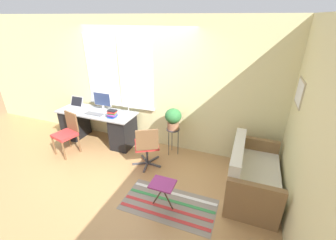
% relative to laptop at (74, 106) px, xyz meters
% --- Properties ---
extents(ground_plane, '(14.00, 14.00, 0.00)m').
position_rel_laptop_xyz_m(ground_plane, '(1.48, -0.32, -0.79)').
color(ground_plane, tan).
extents(wall_back_with_window, '(9.00, 0.12, 2.70)m').
position_rel_laptop_xyz_m(wall_back_with_window, '(1.45, 0.40, 0.57)').
color(wall_back_with_window, beige).
rests_on(wall_back_with_window, ground_plane).
extents(wall_right_with_picture, '(0.08, 9.00, 2.70)m').
position_rel_laptop_xyz_m(wall_right_with_picture, '(4.44, -0.32, 0.56)').
color(wall_right_with_picture, beige).
rests_on(wall_right_with_picture, ground_plane).
extents(desk, '(1.80, 0.64, 0.73)m').
position_rel_laptop_xyz_m(desk, '(0.60, 0.00, -0.40)').
color(desk, '#9EA3A8').
rests_on(desk, ground_plane).
extents(laptop, '(0.32, 0.34, 0.24)m').
position_rel_laptop_xyz_m(laptop, '(0.00, 0.00, 0.00)').
color(laptop, '#B7B7BC').
rests_on(laptop, desk).
extents(monitor, '(0.43, 0.15, 0.41)m').
position_rel_laptop_xyz_m(monitor, '(0.69, 0.15, 0.17)').
color(monitor, silver).
rests_on(monitor, desk).
extents(keyboard, '(0.41, 0.14, 0.02)m').
position_rel_laptop_xyz_m(keyboard, '(0.65, -0.13, -0.04)').
color(keyboard, slate).
rests_on(keyboard, desk).
extents(mouse, '(0.04, 0.06, 0.03)m').
position_rel_laptop_xyz_m(mouse, '(0.95, -0.11, -0.04)').
color(mouse, silver).
rests_on(mouse, desk).
extents(desk_lamp, '(0.13, 0.13, 0.44)m').
position_rel_laptop_xyz_m(desk_lamp, '(1.35, 0.13, 0.22)').
color(desk_lamp, white).
rests_on(desk_lamp, desk).
extents(book_stack, '(0.21, 0.18, 0.16)m').
position_rel_laptop_xyz_m(book_stack, '(1.11, -0.13, 0.03)').
color(book_stack, '#2851B2').
rests_on(book_stack, desk).
extents(desk_chair_wooden, '(0.49, 0.50, 0.87)m').
position_rel_laptop_xyz_m(desk_chair_wooden, '(0.30, -0.62, -0.31)').
color(desk_chair_wooden, brown).
rests_on(desk_chair_wooden, ground_plane).
extents(office_chair_swivel, '(0.59, 0.60, 0.86)m').
position_rel_laptop_xyz_m(office_chair_swivel, '(2.06, -0.48, -0.33)').
color(office_chair_swivel, '#47474C').
rests_on(office_chair_swivel, ground_plane).
extents(couch_loveseat, '(0.75, 1.38, 0.85)m').
position_rel_laptop_xyz_m(couch_loveseat, '(3.94, -0.53, -0.49)').
color(couch_loveseat, silver).
rests_on(couch_loveseat, ground_plane).
extents(plant_stand, '(0.27, 0.27, 0.58)m').
position_rel_laptop_xyz_m(plant_stand, '(2.37, 0.11, -0.27)').
color(plant_stand, '#333338').
rests_on(plant_stand, ground_plane).
extents(potted_plant, '(0.33, 0.33, 0.43)m').
position_rel_laptop_xyz_m(potted_plant, '(2.37, 0.11, 0.04)').
color(potted_plant, '#9E6B4C').
rests_on(potted_plant, plant_stand).
extents(floor_rug_striped, '(1.44, 0.73, 0.01)m').
position_rel_laptop_xyz_m(floor_rug_striped, '(2.80, -1.27, -0.78)').
color(floor_rug_striped, gray).
rests_on(floor_rug_striped, ground_plane).
extents(folding_stool, '(0.35, 0.30, 0.46)m').
position_rel_laptop_xyz_m(folding_stool, '(2.73, -1.34, -0.39)').
color(folding_stool, '#93337A').
rests_on(folding_stool, ground_plane).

